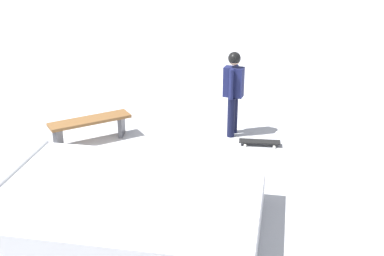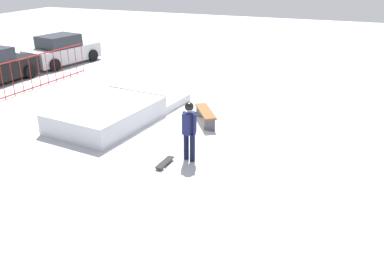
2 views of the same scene
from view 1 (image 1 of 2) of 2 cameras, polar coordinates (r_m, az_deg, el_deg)
ground_plane at (r=8.76m, az=-12.02°, el=-6.55°), size 60.00×60.00×0.00m
skate_ramp at (r=7.49m, az=-10.42°, el=-9.00°), size 5.67×3.21×0.74m
skater at (r=10.28m, az=4.59°, el=4.47°), size 0.43×0.43×1.73m
skateboard at (r=10.16m, az=7.47°, el=-1.51°), size 0.81×0.29×0.09m
park_bench at (r=10.33m, az=-11.15°, el=0.36°), size 1.56×1.21×0.48m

